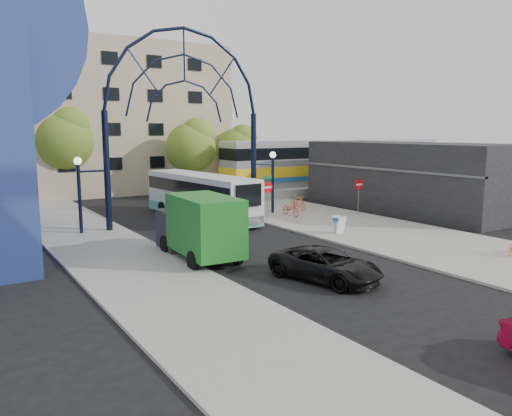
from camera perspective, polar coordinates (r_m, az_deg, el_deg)
ground at (r=20.67m, az=9.02°, el=-7.75°), size 120.00×120.00×0.00m
sidewalk_east at (r=28.93m, az=15.60°, el=-3.07°), size 8.00×56.00×0.12m
plaza_west at (r=22.55m, az=-14.21°, el=-6.35°), size 5.00×50.00×0.12m
gateway_arch at (r=31.75m, az=-8.14°, el=13.61°), size 13.64×0.44×12.10m
stop_sign at (r=32.49m, az=1.32°, el=1.98°), size 0.80×0.07×2.50m
do_not_enter_sign at (r=34.87m, az=11.66°, el=2.24°), size 0.76×0.07×2.48m
street_name_sign at (r=33.19m, az=1.31°, el=2.36°), size 0.70×0.70×2.80m
sandwich_board at (r=28.48m, az=9.47°, el=-1.65°), size 0.55×0.61×0.99m
commercial_block_east at (r=38.47m, az=17.03°, el=3.42°), size 6.00×16.00×5.00m
apartment_block at (r=51.99m, az=-15.91°, el=9.74°), size 20.00×12.10×14.00m
train_platform at (r=49.86m, az=9.37°, el=2.41°), size 32.00×5.00×0.80m
train_car at (r=49.65m, az=9.44°, el=5.28°), size 25.10×3.05×4.20m
tree_north_a at (r=45.05m, az=-7.31°, el=7.15°), size 4.48×4.48×7.00m
tree_north_b at (r=45.62m, az=-21.07°, el=7.49°), size 5.12×5.12×8.00m
tree_north_c at (r=49.66m, az=-2.00°, el=6.98°), size 4.16×4.16×6.50m
city_bus at (r=33.48m, az=-6.38°, el=1.39°), size 3.25×11.04×2.99m
green_truck at (r=23.07m, az=-6.63°, el=-2.14°), size 2.58×6.04×2.99m
black_suv at (r=19.95m, az=7.95°, el=-6.42°), size 3.20×4.99×1.28m
bike_near_a at (r=34.09m, az=4.00°, el=-0.07°), size 0.68×1.87×0.98m
bike_near_b at (r=36.63m, az=4.82°, el=0.62°), size 0.58×1.81×1.07m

